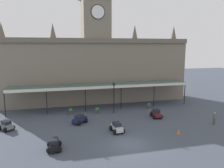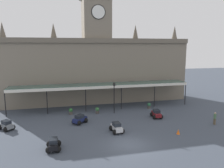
% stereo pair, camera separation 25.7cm
% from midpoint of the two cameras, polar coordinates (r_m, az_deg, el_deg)
% --- Properties ---
extents(ground_plane, '(140.00, 140.00, 0.00)m').
position_cam_midpoint_polar(ground_plane, '(24.15, 4.79, -15.36)').
color(ground_plane, '#3D4551').
extents(station_building, '(33.42, 6.23, 19.60)m').
position_cam_midpoint_polar(station_building, '(41.33, -3.81, 4.67)').
color(station_building, slate).
rests_on(station_building, ground).
extents(entrance_canopy, '(29.49, 3.26, 4.07)m').
position_cam_midpoint_polar(entrance_canopy, '(36.47, -2.33, -0.25)').
color(entrance_canopy, '#38564C').
rests_on(entrance_canopy, ground).
extents(car_grey_sedan, '(2.19, 2.24, 1.19)m').
position_cam_midpoint_polar(car_grey_sedan, '(30.74, -25.39, -9.69)').
color(car_grey_sedan, slate).
rests_on(car_grey_sedan, ground).
extents(car_maroon_sedan, '(1.65, 2.13, 1.19)m').
position_cam_midpoint_polar(car_maroon_sedan, '(32.94, 11.60, -7.65)').
color(car_maroon_sedan, maroon).
rests_on(car_maroon_sedan, ground).
extents(car_silver_sedan, '(1.64, 2.12, 1.19)m').
position_cam_midpoint_polar(car_silver_sedan, '(27.12, 1.48, -11.29)').
color(car_silver_sedan, '#B2B5BA').
rests_on(car_silver_sedan, ground).
extents(car_navy_sedan, '(2.23, 2.20, 1.19)m').
position_cam_midpoint_polar(car_navy_sedan, '(30.29, -8.07, -9.11)').
color(car_navy_sedan, '#19214C').
rests_on(car_navy_sedan, ground).
extents(car_black_sedan, '(1.54, 2.06, 1.19)m').
position_cam_midpoint_polar(car_black_sedan, '(23.57, -14.54, -14.96)').
color(car_black_sedan, black).
rests_on(car_black_sedan, ground).
extents(pedestrian_near_entrance, '(0.34, 0.39, 1.67)m').
position_cam_midpoint_polar(pedestrian_near_entrance, '(32.46, 25.22, -7.91)').
color(pedestrian_near_entrance, brown).
rests_on(pedestrian_near_entrance, ground).
extents(victorian_lamppost, '(0.30, 0.30, 4.88)m').
position_cam_midpoint_polar(victorian_lamppost, '(33.72, 0.77, -2.60)').
color(victorian_lamppost, black).
rests_on(victorian_lamppost, ground).
extents(traffic_cone, '(0.40, 0.40, 0.58)m').
position_cam_midpoint_polar(traffic_cone, '(27.76, 16.97, -11.70)').
color(traffic_cone, orange).
rests_on(traffic_cone, ground).
extents(planter_near_kerb, '(0.60, 0.60, 0.96)m').
position_cam_midpoint_polar(planter_near_kerb, '(34.35, -3.61, -6.77)').
color(planter_near_kerb, '#47423D').
rests_on(planter_near_kerb, ground).
extents(planter_forecourt_centre, '(0.60, 0.60, 0.96)m').
position_cam_midpoint_polar(planter_forecourt_centre, '(37.44, 9.72, -5.50)').
color(planter_forecourt_centre, '#47423D').
rests_on(planter_forecourt_centre, ground).
extents(planter_by_canopy, '(0.60, 0.60, 0.96)m').
position_cam_midpoint_polar(planter_by_canopy, '(34.33, -10.38, -6.92)').
color(planter_by_canopy, '#47423D').
rests_on(planter_by_canopy, ground).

